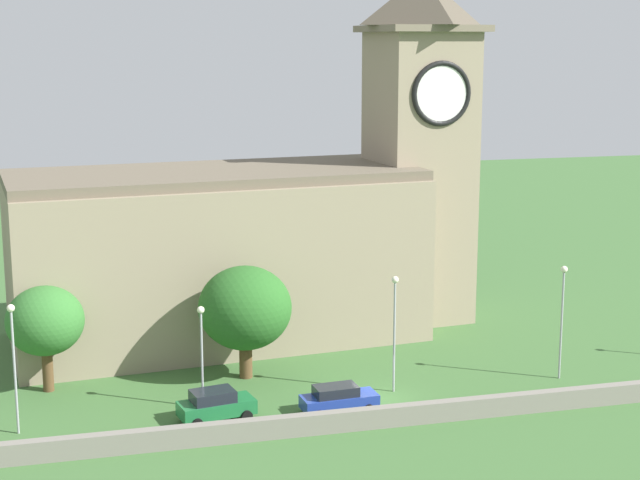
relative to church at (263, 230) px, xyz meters
The scene contains 11 objects.
ground_plane 8.76m from the church, 15.29° to the right, with size 200.00×200.00×0.00m, color #3D6633.
church is the anchor object (origin of this frame).
quay_barrier 21.81m from the church, 79.50° to the right, with size 47.60×0.70×1.18m, color gray.
car_green 19.21m from the church, 110.52° to the right, with size 4.64×2.83×1.82m.
car_blue 18.78m from the church, 86.91° to the right, with size 4.64×2.26×1.65m.
streetlamp_west_end 23.73m from the church, 137.33° to the right, with size 0.44×0.44×7.48m.
streetlamp_west_mid 16.40m from the church, 114.79° to the right, with size 0.44×0.44×6.27m.
streetlamp_central 16.03m from the church, 70.48° to the right, with size 0.44×0.44×7.44m.
streetlamp_east_mid 22.67m from the church, 42.69° to the right, with size 0.44×0.44×7.52m.
tree_churchyard 18.50m from the church, 149.58° to the right, with size 4.84×4.84×6.75m.
tree_by_tower 10.84m from the church, 108.05° to the right, with size 6.06×6.06×7.43m.
Camera 1 is at (-18.06, -54.97, 21.54)m, focal length 55.73 mm.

